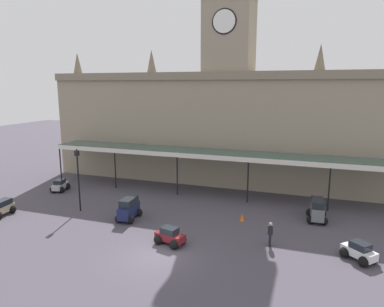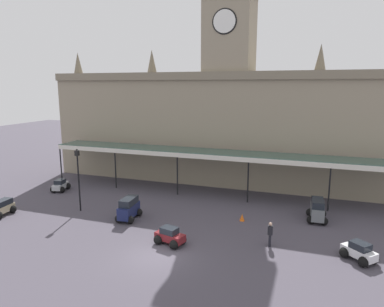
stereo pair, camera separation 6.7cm
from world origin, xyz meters
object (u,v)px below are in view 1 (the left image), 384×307
(car_silver_sedan, at_px, (60,186))
(pedestrian_beside_cars, at_px, (270,233))
(car_beige_estate, at_px, (1,209))
(traffic_cone, at_px, (242,217))
(car_white_sedan, at_px, (359,253))
(car_maroon_sedan, at_px, (170,237))
(car_navy_van, at_px, (129,210))
(victorian_lamppost, at_px, (78,173))
(car_grey_van, at_px, (317,211))

(car_silver_sedan, bearing_deg, pedestrian_beside_cars, -14.56)
(car_beige_estate, bearing_deg, traffic_cone, 15.91)
(car_white_sedan, distance_m, traffic_cone, 8.97)
(car_maroon_sedan, distance_m, car_navy_van, 5.75)
(car_white_sedan, relative_size, traffic_cone, 3.98)
(traffic_cone, bearing_deg, car_beige_estate, -164.09)
(victorian_lamppost, xyz_separation_m, traffic_cone, (13.57, 2.34, -3.04))
(car_maroon_sedan, relative_size, car_navy_van, 0.89)
(pedestrian_beside_cars, distance_m, traffic_cone, 4.67)
(car_navy_van, distance_m, car_silver_sedan, 11.40)
(car_beige_estate, distance_m, traffic_cone, 19.81)
(car_beige_estate, bearing_deg, car_silver_sedan, 90.50)
(car_white_sedan, height_order, car_silver_sedan, same)
(car_maroon_sedan, xyz_separation_m, victorian_lamppost, (-9.78, 3.40, 2.82))
(car_beige_estate, distance_m, pedestrian_beside_cars, 21.75)
(car_navy_van, bearing_deg, car_beige_estate, -165.20)
(car_silver_sedan, bearing_deg, car_white_sedan, -12.11)
(car_beige_estate, xyz_separation_m, car_maroon_sedan, (15.26, -0.31, -0.06))
(car_navy_van, bearing_deg, car_maroon_sedan, -32.18)
(car_beige_estate, xyz_separation_m, car_silver_sedan, (-0.06, 7.27, -0.06))
(car_beige_estate, distance_m, car_grey_van, 25.74)
(car_maroon_sedan, height_order, victorian_lamppost, victorian_lamppost)
(car_beige_estate, relative_size, car_white_sedan, 1.04)
(car_maroon_sedan, xyz_separation_m, car_grey_van, (9.39, 7.74, 0.30))
(car_maroon_sedan, bearing_deg, traffic_cone, 56.56)
(car_navy_van, bearing_deg, car_white_sedan, -4.45)
(pedestrian_beside_cars, bearing_deg, car_grey_van, 62.92)
(car_beige_estate, xyz_separation_m, car_grey_van, (24.65, 7.42, 0.24))
(car_beige_estate, bearing_deg, car_maroon_sedan, -1.17)
(car_grey_van, xyz_separation_m, victorian_lamppost, (-19.17, -4.34, 2.51))
(car_navy_van, height_order, car_silver_sedan, car_navy_van)
(car_beige_estate, relative_size, car_grey_van, 0.95)
(car_grey_van, distance_m, car_silver_sedan, 24.71)
(car_beige_estate, bearing_deg, pedestrian_beside_cars, 4.28)
(traffic_cone, bearing_deg, car_navy_van, -162.77)
(car_navy_van, xyz_separation_m, car_grey_van, (14.25, 4.68, 0.00))
(car_beige_estate, distance_m, victorian_lamppost, 6.87)
(pedestrian_beside_cars, xyz_separation_m, victorian_lamppost, (-16.20, 1.47, 2.41))
(car_maroon_sedan, relative_size, traffic_cone, 3.94)
(victorian_lamppost, bearing_deg, car_grey_van, 12.74)
(car_navy_van, height_order, victorian_lamppost, victorian_lamppost)
(car_white_sedan, bearing_deg, traffic_cone, 153.64)
(pedestrian_beside_cars, bearing_deg, car_navy_van, 174.32)
(car_maroon_sedan, xyz_separation_m, car_silver_sedan, (-15.32, 7.59, 0.00))
(car_navy_van, relative_size, traffic_cone, 4.42)
(victorian_lamppost, bearing_deg, car_beige_estate, -150.59)
(car_maroon_sedan, relative_size, car_grey_van, 0.90)
(car_silver_sedan, bearing_deg, car_navy_van, -23.40)
(car_navy_van, xyz_separation_m, pedestrian_beside_cars, (11.29, -1.12, 0.10))
(pedestrian_beside_cars, relative_size, traffic_cone, 2.98)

